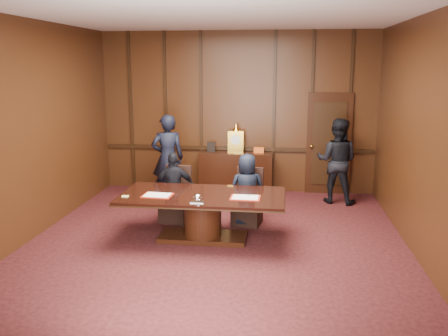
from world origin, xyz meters
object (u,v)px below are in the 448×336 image
signatory_right (247,190)px  witness_left (168,158)px  sideboard (236,171)px  witness_right (337,161)px  signatory_left (174,188)px  conference_table (203,209)px

signatory_right → witness_left: bearing=-49.2°
sideboard → witness_left: bearing=-148.1°
sideboard → witness_right: size_ratio=0.92×
sideboard → signatory_left: size_ratio=1.26×
witness_left → signatory_right: bearing=124.7°
signatory_left → signatory_right: (1.30, 0.00, 0.01)m
sideboard → conference_table: 2.97m
conference_table → witness_left: bearing=117.0°
sideboard → signatory_left: sideboard is taller
sideboard → witness_left: 1.61m
signatory_right → witness_left: size_ratio=0.71×
witness_left → witness_right: 3.45m
conference_table → signatory_right: bearing=50.9°
witness_right → witness_left: bearing=21.0°
witness_right → signatory_left: bearing=44.6°
sideboard → witness_right: bearing=-13.5°
conference_table → witness_right: bearing=46.3°
sideboard → signatory_right: bearing=-79.1°
signatory_left → sideboard: bearing=-124.5°
signatory_right → witness_right: (1.70, 1.65, 0.23)m
conference_table → signatory_left: 1.04m
conference_table → witness_left: size_ratio=1.45×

